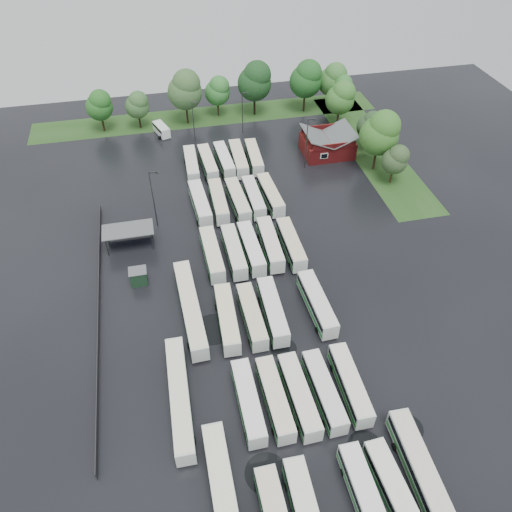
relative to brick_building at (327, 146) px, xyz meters
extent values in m
plane|color=black|center=(-24.00, -42.77, -1.87)|extent=(160.00, 160.00, 0.00)
cube|color=maroon|center=(0.00, 0.03, -0.17)|extent=(10.00, 8.00, 3.40)
cube|color=#4C4F51|center=(-2.50, 0.03, 2.43)|extent=(5.07, 8.60, 2.19)
cube|color=#4C4F51|center=(2.50, 0.03, 2.43)|extent=(5.07, 8.60, 2.19)
cube|color=maroon|center=(0.00, -3.97, 2.03)|extent=(9.00, 0.20, 1.20)
cube|color=silver|center=(-2.00, -4.02, 0.13)|extent=(1.60, 0.12, 1.20)
cylinder|color=#2D2D30|center=(-44.80, -22.77, -0.17)|extent=(0.16, 0.16, 3.40)
cylinder|color=#2D2D30|center=(-37.60, -22.77, -0.17)|extent=(0.16, 0.16, 3.40)
cylinder|color=#2D2D30|center=(-44.80, -19.57, -0.17)|extent=(0.16, 0.16, 3.40)
cylinder|color=#2D2D30|center=(-37.60, -19.57, -0.17)|extent=(0.16, 0.16, 3.40)
cube|color=#4C4F51|center=(-41.20, -21.17, 1.63)|extent=(8.20, 4.20, 0.15)
cube|color=navy|center=(-41.20, -19.27, -0.27)|extent=(7.60, 0.08, 2.60)
cube|color=black|center=(-40.20, -30.17, -0.62)|extent=(2.50, 2.00, 2.50)
cube|color=#4C4F51|center=(-40.20, -30.17, 0.69)|extent=(2.70, 2.20, 0.12)
cube|color=#224416|center=(-22.00, 22.03, -1.86)|extent=(80.00, 10.00, 0.01)
cube|color=#224416|center=(10.00, 0.03, -1.86)|extent=(10.00, 50.00, 0.01)
cube|color=#2D2D30|center=(-46.20, -34.77, -1.27)|extent=(0.10, 50.00, 1.20)
cylinder|color=black|center=(-28.29, -65.53, -1.45)|extent=(2.37, 0.89, 0.89)
cube|color=#F0E8CD|center=(-25.22, -68.81, 1.15)|extent=(2.45, 10.85, 0.11)
cylinder|color=black|center=(-25.22, -65.24, -1.45)|extent=(2.37, 0.89, 0.89)
cube|color=silver|center=(-18.77, -68.52, -0.19)|extent=(2.31, 10.99, 2.52)
cube|color=black|center=(-18.77, -68.52, 0.31)|extent=(2.36, 10.55, 0.81)
cube|color=#257533|center=(-18.77, -68.52, -0.75)|extent=(2.35, 10.77, 0.55)
cube|color=white|center=(-18.77, -68.52, 1.11)|extent=(2.21, 10.66, 0.11)
cylinder|color=black|center=(-18.77, -65.00, -1.45)|extent=(2.34, 0.88, 0.88)
cube|color=silver|center=(-15.63, -68.71, -0.20)|extent=(2.82, 11.07, 2.51)
cube|color=black|center=(-15.63, -68.71, 0.30)|extent=(2.85, 10.63, 0.80)
cube|color=#1D742E|center=(-15.63, -68.71, -0.75)|extent=(2.86, 10.85, 0.55)
cube|color=white|center=(-15.63, -68.71, 1.10)|extent=(2.71, 10.73, 0.11)
cylinder|color=black|center=(-15.63, -65.20, -1.45)|extent=(2.33, 0.88, 0.88)
cube|color=silver|center=(-28.29, -54.96, -0.22)|extent=(2.29, 10.85, 2.49)
cube|color=black|center=(-28.29, -54.96, 0.28)|extent=(2.35, 10.42, 0.80)
cube|color=#2B7E39|center=(-28.29, -54.96, -0.76)|extent=(2.34, 10.64, 0.55)
cube|color=white|center=(-28.29, -54.96, 1.07)|extent=(2.20, 10.53, 0.11)
cylinder|color=black|center=(-28.29, -58.43, -1.46)|extent=(2.30, 0.87, 0.87)
cylinder|color=black|center=(-28.29, -51.49, -1.46)|extent=(2.30, 0.87, 0.87)
cube|color=silver|center=(-25.09, -55.21, -0.22)|extent=(2.50, 10.87, 2.48)
cube|color=black|center=(-25.09, -55.21, 0.28)|extent=(2.54, 10.44, 0.79)
cube|color=#1F732C|center=(-25.09, -55.21, -0.77)|extent=(2.54, 10.66, 0.55)
cube|color=beige|center=(-25.09, -55.21, 1.07)|extent=(2.40, 10.55, 0.11)
cylinder|color=black|center=(-25.09, -58.68, -1.46)|extent=(2.30, 0.87, 0.87)
cylinder|color=black|center=(-25.09, -51.75, -1.46)|extent=(2.30, 0.87, 0.87)
cube|color=silver|center=(-22.13, -55.48, -0.18)|extent=(2.63, 11.15, 2.54)
cube|color=black|center=(-22.13, -55.48, 0.33)|extent=(2.67, 10.71, 0.81)
cube|color=#157524|center=(-22.13, -55.48, -0.74)|extent=(2.67, 10.93, 0.56)
cube|color=silver|center=(-22.13, -55.48, 1.14)|extent=(2.53, 10.82, 0.11)
cylinder|color=black|center=(-22.13, -59.03, -1.45)|extent=(2.36, 0.89, 0.89)
cylinder|color=black|center=(-22.13, -51.93, -1.45)|extent=(2.36, 0.89, 0.89)
cube|color=silver|center=(-18.98, -55.50, -0.22)|extent=(2.57, 10.88, 2.48)
cube|color=black|center=(-18.98, -55.50, 0.27)|extent=(2.61, 10.44, 0.79)
cube|color=#157826|center=(-18.98, -55.50, -0.77)|extent=(2.61, 10.66, 0.55)
cube|color=silver|center=(-18.98, -55.50, 1.06)|extent=(2.47, 10.55, 0.11)
cylinder|color=black|center=(-18.98, -58.96, -1.46)|extent=(2.30, 0.87, 0.87)
cylinder|color=black|center=(-18.98, -52.04, -1.46)|extent=(2.30, 0.87, 0.87)
cube|color=silver|center=(-15.52, -55.26, -0.22)|extent=(2.44, 10.86, 2.48)
cube|color=black|center=(-15.52, -55.26, 0.28)|extent=(2.48, 10.43, 0.79)
cube|color=#14781F|center=(-15.52, -55.26, -0.77)|extent=(2.48, 10.64, 0.55)
cube|color=silver|center=(-15.52, -55.26, 1.06)|extent=(2.34, 10.53, 0.11)
cylinder|color=black|center=(-15.52, -58.72, -1.46)|extent=(2.30, 0.87, 0.87)
cylinder|color=black|center=(-15.52, -51.80, -1.46)|extent=(2.30, 0.87, 0.87)
cube|color=silver|center=(-28.51, -41.61, -0.16)|extent=(2.80, 11.29, 2.57)
cube|color=black|center=(-28.51, -41.61, 0.35)|extent=(2.84, 10.85, 0.82)
cube|color=#246F31|center=(-28.51, -41.61, -0.73)|extent=(2.84, 11.07, 0.56)
cube|color=beige|center=(-28.51, -41.61, 1.17)|extent=(2.70, 10.95, 0.11)
cylinder|color=black|center=(-28.51, -45.19, -1.45)|extent=(2.38, 0.90, 0.90)
cylinder|color=black|center=(-28.51, -38.02, -1.45)|extent=(2.38, 0.90, 0.90)
cube|color=silver|center=(-25.07, -41.88, -0.22)|extent=(2.41, 10.83, 2.47)
cube|color=black|center=(-25.07, -41.88, 0.27)|extent=(2.46, 10.40, 0.79)
cube|color=#276F2D|center=(-25.07, -41.88, -0.77)|extent=(2.46, 10.62, 0.54)
cube|color=beige|center=(-25.07, -41.88, 1.06)|extent=(2.32, 10.51, 0.11)
cylinder|color=black|center=(-25.07, -45.33, -1.46)|extent=(2.29, 0.86, 0.86)
cylinder|color=black|center=(-25.07, -38.42, -1.46)|extent=(2.29, 0.86, 0.86)
cube|color=silver|center=(-22.00, -41.63, -0.16)|extent=(2.58, 11.29, 2.58)
cube|color=black|center=(-22.00, -41.63, 0.36)|extent=(2.63, 10.84, 0.82)
cube|color=#1D7F29|center=(-22.00, -41.63, -0.72)|extent=(2.63, 11.07, 0.57)
cube|color=white|center=(-22.00, -41.63, 1.18)|extent=(2.48, 10.95, 0.11)
cylinder|color=black|center=(-22.00, -45.23, -1.44)|extent=(2.39, 0.90, 0.90)
cylinder|color=black|center=(-22.00, -38.03, -1.44)|extent=(2.39, 0.90, 0.90)
cube|color=silver|center=(-15.47, -41.66, -0.14)|extent=(2.73, 11.40, 2.60)
cube|color=black|center=(-15.47, -41.66, 0.38)|extent=(2.77, 10.95, 0.83)
cube|color=#17812C|center=(-15.47, -41.66, -0.71)|extent=(2.77, 11.17, 0.57)
cube|color=silver|center=(-15.47, -41.66, 1.20)|extent=(2.63, 11.05, 0.11)
cylinder|color=black|center=(-15.47, -45.29, -1.44)|extent=(2.41, 0.91, 0.91)
cylinder|color=black|center=(-15.47, -38.04, -1.44)|extent=(2.41, 0.91, 0.91)
cube|color=silver|center=(-28.51, -27.99, -0.17)|extent=(2.55, 11.22, 2.56)
cube|color=black|center=(-28.51, -27.99, 0.35)|extent=(2.60, 10.78, 0.82)
cube|color=#187924|center=(-28.51, -27.99, -0.73)|extent=(2.59, 11.00, 0.56)
cube|color=beige|center=(-28.51, -27.99, 1.16)|extent=(2.45, 10.88, 0.11)
cylinder|color=black|center=(-28.51, -31.57, -1.45)|extent=(2.38, 0.89, 0.89)
cylinder|color=black|center=(-28.51, -24.41, -1.45)|extent=(2.38, 0.89, 0.89)
cube|color=silver|center=(-25.03, -28.09, -0.18)|extent=(2.42, 11.11, 2.54)
cube|color=black|center=(-25.03, -28.09, 0.33)|extent=(2.47, 10.67, 0.81)
cube|color=#227A34|center=(-25.03, -28.09, -0.74)|extent=(2.46, 10.89, 0.56)
cube|color=silver|center=(-25.03, -28.09, 1.14)|extent=(2.32, 10.78, 0.11)
cylinder|color=black|center=(-25.03, -31.64, -1.45)|extent=(2.36, 0.89, 0.89)
cylinder|color=black|center=(-25.03, -24.54, -1.45)|extent=(2.36, 0.89, 0.89)
cube|color=silver|center=(-22.17, -27.89, -0.19)|extent=(2.58, 11.10, 2.53)
cube|color=black|center=(-22.17, -27.89, 0.32)|extent=(2.63, 10.66, 0.81)
cube|color=#1E802C|center=(-22.17, -27.89, -0.74)|extent=(2.62, 10.88, 0.56)
cube|color=white|center=(-22.17, -27.89, 1.12)|extent=(2.48, 10.76, 0.11)
cylinder|color=black|center=(-22.17, -31.43, -1.45)|extent=(2.35, 0.88, 0.88)
cylinder|color=black|center=(-22.17, -24.36, -1.45)|extent=(2.35, 0.88, 0.88)
cube|color=silver|center=(-18.96, -27.62, -0.14)|extent=(2.66, 11.41, 2.60)
cube|color=black|center=(-18.96, -27.62, 0.38)|extent=(2.71, 10.96, 0.83)
cube|color=#167E27|center=(-18.96, -27.62, -0.71)|extent=(2.70, 11.19, 0.57)
cube|color=silver|center=(-18.96, -27.62, 1.21)|extent=(2.56, 11.07, 0.11)
cylinder|color=black|center=(-18.96, -31.25, -1.44)|extent=(2.41, 0.91, 0.91)
cylinder|color=black|center=(-18.96, -23.99, -1.44)|extent=(2.41, 0.91, 0.91)
cube|color=silver|center=(-15.63, -28.30, -0.18)|extent=(2.31, 11.06, 2.53)
cube|color=black|center=(-15.63, -28.30, 0.32)|extent=(2.36, 10.61, 0.81)
cube|color=#216D2D|center=(-15.63, -28.30, -0.74)|extent=(2.35, 10.83, 0.56)
cube|color=beige|center=(-15.63, -28.30, 1.13)|extent=(2.21, 10.72, 0.11)
cylinder|color=black|center=(-15.63, -31.84, -1.45)|extent=(2.35, 0.88, 0.88)
cylinder|color=black|center=(-15.63, -24.76, -1.45)|extent=(2.35, 0.88, 0.88)
cube|color=silver|center=(-28.56, -14.15, -0.13)|extent=(2.96, 11.53, 2.62)
cube|color=black|center=(-28.56, -14.15, 0.40)|extent=(2.99, 11.08, 0.84)
cube|color=#2C7438|center=(-28.56, -14.15, -0.70)|extent=(2.99, 11.30, 0.58)
cube|color=white|center=(-28.56, -14.15, 1.23)|extent=(2.84, 11.18, 0.11)
cylinder|color=black|center=(-28.56, -17.80, -1.44)|extent=(2.43, 0.91, 0.91)
cylinder|color=black|center=(-28.56, -10.49, -1.44)|extent=(2.43, 0.91, 0.91)
cube|color=silver|center=(-25.23, -14.21, -0.18)|extent=(2.48, 11.13, 2.54)
cube|color=black|center=(-25.23, -14.21, 0.33)|extent=(2.53, 10.69, 0.81)
cube|color=#147829|center=(-25.23, -14.21, -0.74)|extent=(2.52, 10.91, 0.56)
cube|color=beige|center=(-25.23, -14.21, 1.14)|extent=(2.38, 10.80, 0.11)
cylinder|color=black|center=(-25.23, -17.76, -1.45)|extent=(2.36, 0.89, 0.89)
cylinder|color=black|center=(-25.23, -10.66, -1.45)|extent=(2.36, 0.89, 0.89)
cube|color=silver|center=(-21.80, -14.65, -0.16)|extent=(2.87, 11.32, 2.57)
cube|color=black|center=(-21.80, -14.65, 0.35)|extent=(2.90, 10.87, 0.82)
cube|color=#23722D|center=(-21.80, -14.65, -0.73)|extent=(2.91, 11.10, 0.57)
cube|color=beige|center=(-21.80, -14.65, 1.17)|extent=(2.76, 10.98, 0.11)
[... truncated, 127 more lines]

